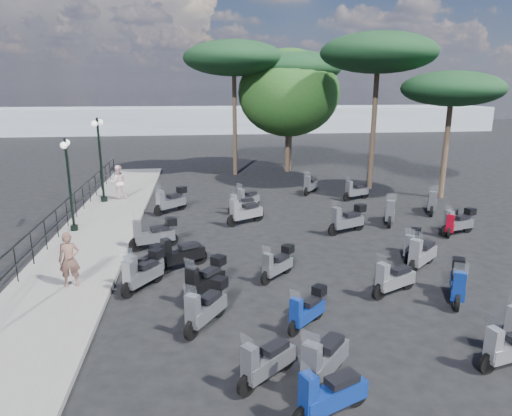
{
  "coord_description": "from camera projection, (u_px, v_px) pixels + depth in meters",
  "views": [
    {
      "loc": [
        -2.36,
        -13.83,
        5.78
      ],
      "look_at": [
        -0.27,
        2.92,
        1.2
      ],
      "focal_mm": 32.0,
      "sensor_mm": 36.0,
      "label": 1
    }
  ],
  "objects": [
    {
      "name": "scooter_28",
      "position": [
        458.0,
        222.0,
        18.04
      ],
      "size": [
        1.64,
        0.77,
        1.35
      ],
      "rotation": [
        0.0,
        0.0,
        1.88
      ],
      "color": "black",
      "rests_on": "ground"
    },
    {
      "name": "lamp_post_2",
      "position": [
        100.0,
        155.0,
        22.1
      ],
      "size": [
        0.36,
        1.21,
        4.12
      ],
      "rotation": [
        0.0,
        0.0,
        -0.08
      ],
      "color": "black",
      "rests_on": "sidewalk"
    },
    {
      "name": "woman",
      "position": [
        69.0,
        260.0,
        12.99
      ],
      "size": [
        0.63,
        0.45,
        1.61
      ],
      "primitive_type": "imported",
      "rotation": [
        0.0,
        0.0,
        0.12
      ],
      "color": "brown",
      "rests_on": "sidewalk"
    },
    {
      "name": "scooter_9",
      "position": [
        277.0,
        264.0,
        13.94
      ],
      "size": [
        1.21,
        1.19,
        1.23
      ],
      "rotation": [
        0.0,
        0.0,
        2.35
      ],
      "color": "black",
      "rests_on": "ground"
    },
    {
      "name": "pine_2",
      "position": [
        234.0,
        58.0,
        28.41
      ],
      "size": [
        6.33,
        6.33,
        8.48
      ],
      "color": "#38281E",
      "rests_on": "ground"
    },
    {
      "name": "scooter_22",
      "position": [
        390.0,
        212.0,
        19.42
      ],
      "size": [
        0.95,
        1.76,
        1.49
      ],
      "rotation": [
        0.0,
        0.0,
        2.73
      ],
      "color": "black",
      "rests_on": "ground"
    },
    {
      "name": "scooter_6",
      "position": [
        266.0,
        363.0,
        9.03
      ],
      "size": [
        1.34,
        1.12,
        1.31
      ],
      "rotation": [
        0.0,
        0.0,
        2.26
      ],
      "color": "black",
      "rests_on": "ground"
    },
    {
      "name": "scooter_1",
      "position": [
        206.0,
        307.0,
        11.12
      ],
      "size": [
        1.13,
        1.54,
        1.39
      ],
      "rotation": [
        0.0,
        0.0,
        2.55
      ],
      "color": "black",
      "rests_on": "ground"
    },
    {
      "name": "scooter_21",
      "position": [
        412.0,
        245.0,
        15.61
      ],
      "size": [
        1.05,
        1.31,
        1.22
      ],
      "rotation": [
        0.0,
        0.0,
        2.5
      ],
      "color": "black",
      "rests_on": "ground"
    },
    {
      "name": "pine_3",
      "position": [
        452.0,
        89.0,
        22.7
      ],
      "size": [
        5.01,
        5.01,
        6.46
      ],
      "color": "#38281E",
      "rests_on": "ground"
    },
    {
      "name": "scooter_23",
      "position": [
        356.0,
        191.0,
        23.52
      ],
      "size": [
        1.59,
        0.86,
        1.34
      ],
      "rotation": [
        0.0,
        0.0,
        1.98
      ],
      "color": "black",
      "rests_on": "ground"
    },
    {
      "name": "scooter_3",
      "position": [
        181.0,
        255.0,
        14.65
      ],
      "size": [
        1.61,
        1.05,
        1.43
      ],
      "rotation": [
        0.0,
        0.0,
        2.1
      ],
      "color": "black",
      "rests_on": "ground"
    },
    {
      "name": "scooter_15",
      "position": [
        347.0,
        220.0,
        18.22
      ],
      "size": [
        1.72,
        0.96,
        1.45
      ],
      "rotation": [
        0.0,
        0.0,
        1.98
      ],
      "color": "black",
      "rests_on": "ground"
    },
    {
      "name": "scooter_4",
      "position": [
        154.0,
        235.0,
        16.46
      ],
      "size": [
        1.75,
        0.86,
        1.44
      ],
      "rotation": [
        0.0,
        0.0,
        1.91
      ],
      "color": "black",
      "rests_on": "ground"
    },
    {
      "name": "sidewalk",
      "position": [
        91.0,
        242.0,
        17.12
      ],
      "size": [
        3.0,
        30.0,
        0.15
      ],
      "primitive_type": "cube",
      "color": "slate",
      "rests_on": "ground"
    },
    {
      "name": "scooter_7",
      "position": [
        324.0,
        361.0,
        8.98
      ],
      "size": [
        1.31,
        1.45,
        1.47
      ],
      "rotation": [
        0.0,
        0.0,
        2.41
      ],
      "color": "black",
      "rests_on": "ground"
    },
    {
      "name": "scooter_5",
      "position": [
        171.0,
        201.0,
        21.13
      ],
      "size": [
        1.5,
        1.39,
        1.49
      ],
      "rotation": [
        0.0,
        0.0,
        2.31
      ],
      "color": "black",
      "rests_on": "ground"
    },
    {
      "name": "ground",
      "position": [
        275.0,
        266.0,
        15.05
      ],
      "size": [
        120.0,
        120.0,
        0.0
      ],
      "primitive_type": "plane",
      "color": "black",
      "rests_on": "ground"
    },
    {
      "name": "scooter_13",
      "position": [
        394.0,
        280.0,
        12.86
      ],
      "size": [
        1.55,
        0.9,
        1.34
      ],
      "rotation": [
        0.0,
        0.0,
        2.02
      ],
      "color": "black",
      "rests_on": "ground"
    },
    {
      "name": "scooter_14",
      "position": [
        307.0,
        310.0,
        11.14
      ],
      "size": [
        1.18,
        1.14,
        1.19
      ],
      "rotation": [
        0.0,
        0.0,
        2.33
      ],
      "color": "black",
      "rests_on": "ground"
    },
    {
      "name": "lamp_post_1",
      "position": [
        69.0,
        179.0,
        17.68
      ],
      "size": [
        0.37,
        1.08,
        3.67
      ],
      "rotation": [
        0.0,
        0.0,
        0.14
      ],
      "color": "black",
      "rests_on": "sidewalk"
    },
    {
      "name": "scooter_16",
      "position": [
        243.0,
        205.0,
        21.01
      ],
      "size": [
        1.48,
        0.66,
        1.21
      ],
      "rotation": [
        0.0,
        0.0,
        1.86
      ],
      "color": "black",
      "rests_on": "ground"
    },
    {
      "name": "scooter_10",
      "position": [
        245.0,
        212.0,
        19.4
      ],
      "size": [
        1.69,
        1.08,
        1.5
      ],
      "rotation": [
        0.0,
        0.0,
        2.09
      ],
      "color": "black",
      "rests_on": "ground"
    },
    {
      "name": "railing",
      "position": [
        51.0,
        224.0,
        16.56
      ],
      "size": [
        0.04,
        26.04,
        1.1
      ],
      "color": "black",
      "rests_on": "sidewalk"
    },
    {
      "name": "pine_0",
      "position": [
        291.0,
        68.0,
        30.04
      ],
      "size": [
        6.57,
        6.57,
        7.97
      ],
      "color": "#38281E",
      "rests_on": "ground"
    },
    {
      "name": "pine_1",
      "position": [
        378.0,
        53.0,
        24.34
      ],
      "size": [
        6.23,
        6.23,
        8.52
      ],
      "color": "#38281E",
      "rests_on": "ground"
    },
    {
      "name": "scooter_18",
      "position": [
        509.0,
        349.0,
        9.51
      ],
      "size": [
        1.6,
        0.63,
        1.29
      ],
      "rotation": [
        0.0,
        0.0,
        1.81
      ],
      "color": "black",
      "rests_on": "ground"
    },
    {
      "name": "broadleaf_tree",
      "position": [
        289.0,
        93.0,
        30.06
      ],
      "size": [
        6.69,
        6.69,
        8.08
      ],
      "color": "#38281E",
      "rests_on": "ground"
    },
    {
      "name": "scooter_12",
      "position": [
        330.0,
        396.0,
        8.05
      ],
      "size": [
        1.6,
        0.87,
        1.36
      ],
      "rotation": [
        0.0,
        0.0,
        1.98
      ],
      "color": "black",
      "rests_on": "ground"
    },
    {
      "name": "scooter_30",
      "position": [
        145.0,
        268.0,
        13.56
      ],
      "size": [
        1.14,
        1.49,
        1.37
      ],
      "rotation": [
        0.0,
        0.0,
        2.53
      ],
      "color": "black",
      "rests_on": "ground"
    },
    {
      "name": "scooter_2",
      "position": [
        143.0,
        273.0,
        13.18
      ],
      "size": [
        1.14,
        1.49,
        1.37
      ],
      "rotation": [
        0.0,
        0.0,
        2.53
      ],
      "color": "black",
      "rests_on": "ground"
    },
    {
      "name": "scooter_11",
      "position": [
        247.0,
        199.0,
        21.85
      ],
      "size": [
        1.28,
        1.23,
        1.33
      ],
      "rotation": [
        0.0,
        0.0,
        2.33
      ],
      "color": "black",
      "rests_on": "ground"
    },
    {
      "name": "scooter_8",
      "position": [
        205.0,
        280.0,
        12.68
      ],
      "size": [
        1.23,
        1.43,
        1.37
      ],
      "rotation": [
        0.0,
        0.0,
        2.45
      ],
      "color": "black",
      "rests_on": "ground"
    },
    {
      "name": "scooter_26",
      "position": [
        422.0,
        255.0,
        14.62
      ],
      "size": [
        1.46,
        1.27,
        1.46
      ],
      "rotation": [
        0.0,
        0.0,
        2.28
      ],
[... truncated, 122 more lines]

